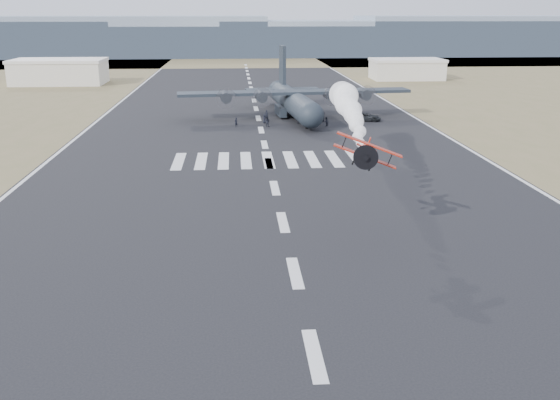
{
  "coord_description": "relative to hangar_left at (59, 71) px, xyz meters",
  "views": [
    {
      "loc": [
        -4.35,
        -32.02,
        19.32
      ],
      "look_at": [
        -0.7,
        18.16,
        4.0
      ],
      "focal_mm": 40.0,
      "sensor_mm": 36.0,
      "label": 1
    }
  ],
  "objects": [
    {
      "name": "aerobatic_biplane",
      "position": [
        58.83,
        -125.49,
        4.33
      ],
      "size": [
        5.63,
        5.31,
        3.15
      ],
      "rotation": [
        0.0,
        0.33,
        -0.12
      ],
      "color": "#AB0B0D"
    },
    {
      "name": "crew_e",
      "position": [
        52.88,
        -66.22,
        -2.63
      ],
      "size": [
        0.49,
        0.77,
        1.56
      ],
      "primitive_type": "imported",
      "rotation": [
        0.0,
        0.0,
        4.74
      ],
      "color": "black",
      "rests_on": "ground"
    },
    {
      "name": "crew_a",
      "position": [
        53.42,
        -63.45,
        -2.47
      ],
      "size": [
        0.84,
        0.77,
        1.87
      ],
      "primitive_type": "imported",
      "rotation": [
        0.0,
        0.0,
        5.91
      ],
      "color": "black",
      "rests_on": "ground"
    },
    {
      "name": "ridge_seg_d",
      "position": [
        52.0,
        115.0,
        3.09
      ],
      "size": [
        150.0,
        50.0,
        13.0
      ],
      "primitive_type": "cube",
      "color": "gray",
      "rests_on": "ground"
    },
    {
      "name": "smoke_trail",
      "position": [
        62.19,
        -96.43,
        4.6
      ],
      "size": [
        6.08,
        35.96,
        3.68
      ],
      "rotation": [
        0.0,
        0.0,
        -0.12
      ],
      "color": "white"
    },
    {
      "name": "crew_h",
      "position": [
        63.51,
        -69.92,
        -2.63
      ],
      "size": [
        0.85,
        0.88,
        1.56
      ],
      "primitive_type": "imported",
      "rotation": [
        0.0,
        0.0,
        4.01
      ],
      "color": "black",
      "rests_on": "ground"
    },
    {
      "name": "ridge_seg_f",
      "position": [
        182.0,
        115.0,
        5.09
      ],
      "size": [
        150.0,
        50.0,
        17.0
      ],
      "primitive_type": "cube",
      "color": "gray",
      "rests_on": "ground"
    },
    {
      "name": "ridge_seg_c",
      "position": [
        -13.0,
        115.0,
        5.09
      ],
      "size": [
        150.0,
        50.0,
        17.0
      ],
      "primitive_type": "cube",
      "color": "gray",
      "rests_on": "ground"
    },
    {
      "name": "crew_d",
      "position": [
        58.88,
        -66.98,
        -2.46
      ],
      "size": [
        0.63,
        1.14,
        1.89
      ],
      "primitive_type": "imported",
      "rotation": [
        0.0,
        0.0,
        4.65
      ],
      "color": "black",
      "rests_on": "ground"
    },
    {
      "name": "crew_g",
      "position": [
        47.82,
        -69.72,
        -2.59
      ],
      "size": [
        0.77,
        0.77,
        1.64
      ],
      "primitive_type": "imported",
      "rotation": [
        0.0,
        0.0,
        3.95
      ],
      "color": "black",
      "rests_on": "ground"
    },
    {
      "name": "crew_c",
      "position": [
        60.87,
        -63.36,
        -2.61
      ],
      "size": [
        1.1,
        1.03,
        1.6
      ],
      "primitive_type": "imported",
      "rotation": [
        0.0,
        0.0,
        3.84
      ],
      "color": "black",
      "rests_on": "ground"
    },
    {
      "name": "hangar_right",
      "position": [
        98.0,
        5.0,
        -0.4
      ],
      "size": [
        20.5,
        12.5,
        5.9
      ],
      "color": "beige",
      "rests_on": "ground"
    },
    {
      "name": "crew_b",
      "position": [
        53.22,
        -69.88,
        -2.52
      ],
      "size": [
        1.01,
        0.85,
        1.77
      ],
      "primitive_type": "imported",
      "rotation": [
        0.0,
        0.0,
        2.69
      ],
      "color": "black",
      "rests_on": "ground"
    },
    {
      "name": "support_vehicle",
      "position": [
        71.56,
        -65.35,
        -2.67
      ],
      "size": [
        5.71,
        3.63,
        1.47
      ],
      "primitive_type": "imported",
      "rotation": [
        0.0,
        0.0,
        1.33
      ],
      "color": "black",
      "rests_on": "ground"
    },
    {
      "name": "ridge_seg_e",
      "position": [
        117.0,
        115.0,
        4.09
      ],
      "size": [
        150.0,
        50.0,
        15.0
      ],
      "primitive_type": "cube",
      "color": "gray",
      "rests_on": "ground"
    },
    {
      "name": "ground",
      "position": [
        52.0,
        -145.0,
        -3.41
      ],
      "size": [
        500.0,
        500.0,
        0.0
      ],
      "primitive_type": "plane",
      "color": "black",
      "rests_on": "ground"
    },
    {
      "name": "scrub_far",
      "position": [
        52.0,
        85.0,
        -3.41
      ],
      "size": [
        500.0,
        80.0,
        0.0
      ],
      "primitive_type": "cube",
      "color": "olive",
      "rests_on": "ground"
    },
    {
      "name": "runway_markings",
      "position": [
        52.0,
        -85.0,
        -3.4
      ],
      "size": [
        60.0,
        260.0,
        0.01
      ],
      "primitive_type": null,
      "color": "silver",
      "rests_on": "ground"
    },
    {
      "name": "hangar_left",
      "position": [
        0.0,
        0.0,
        0.0
      ],
      "size": [
        24.5,
        14.5,
        6.7
      ],
      "color": "beige",
      "rests_on": "ground"
    },
    {
      "name": "crew_f",
      "position": [
        63.61,
        -65.48,
        -2.51
      ],
      "size": [
        0.65,
        1.7,
        1.79
      ],
      "primitive_type": "imported",
      "rotation": [
        0.0,
        0.0,
        4.78
      ],
      "color": "black",
      "rests_on": "ground"
    },
    {
      "name": "transport_aircraft",
      "position": [
        58.67,
        -59.41,
        -0.18
      ],
      "size": [
        43.47,
        35.73,
        12.54
      ],
      "rotation": [
        0.0,
        0.0,
        0.09
      ],
      "color": "#1D252C",
      "rests_on": "ground"
    }
  ]
}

